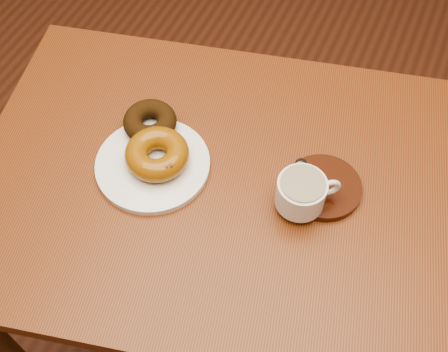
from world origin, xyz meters
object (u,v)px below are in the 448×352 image
at_px(coffee_cup, 302,192).
at_px(saucer, 323,187).
at_px(cafe_table, 215,215).
at_px(donut_plate, 153,165).

bearing_deg(coffee_cup, saucer, 26.81).
height_order(cafe_table, coffee_cup, coffee_cup).
xyz_separation_m(cafe_table, coffee_cup, (0.16, 0.01, 0.18)).
bearing_deg(cafe_table, donut_plate, 178.02).
bearing_deg(coffee_cup, donut_plate, 151.71).
relative_size(saucer, coffee_cup, 1.32).
relative_size(cafe_table, donut_plate, 4.81).
height_order(saucer, coffee_cup, coffee_cup).
distance_m(donut_plate, coffee_cup, 0.28).
bearing_deg(coffee_cup, cafe_table, 148.44).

